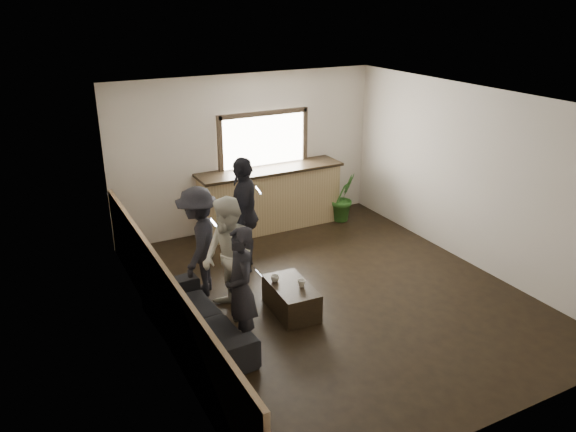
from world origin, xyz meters
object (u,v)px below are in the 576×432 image
sofa (196,318)px  person_d (244,214)px  cup_a (275,278)px  person_b (229,259)px  coffee_table (291,298)px  cup_b (302,283)px  bar_counter (270,195)px  potted_plant (343,197)px  person_a (241,289)px  person_c (199,242)px

sofa → person_d: size_ratio=1.10×
cup_a → person_d: (0.13, 1.31, 0.46)m
sofa → person_b: size_ratio=1.19×
coffee_table → cup_b: bearing=-42.0°
bar_counter → person_d: bar_counter is taller
sofa → potted_plant: 4.57m
cup_a → coffee_table: bearing=-53.2°
coffee_table → person_d: person_d is taller
bar_counter → cup_b: bar_counter is taller
cup_a → sofa: bearing=-170.0°
cup_a → person_a: size_ratio=0.07×
potted_plant → person_a: 4.47m
person_d → bar_counter: bearing=169.2°
cup_b → bar_counter: bearing=71.9°
person_c → sofa: bearing=8.1°
bar_counter → person_a: size_ratio=1.73×
bar_counter → potted_plant: 1.44m
bar_counter → sofa: size_ratio=1.36×
coffee_table → person_d: 1.67m
bar_counter → person_a: (-1.97, -3.25, 0.14)m
cup_b → person_b: person_b is taller
sofa → person_d: (1.34, 1.53, 0.62)m
person_b → person_c: size_ratio=1.04×
coffee_table → cup_a: (-0.15, 0.20, 0.24)m
cup_a → potted_plant: bearing=41.6°
potted_plant → person_d: 2.70m
cup_b → person_a: bearing=-162.2°
coffee_table → potted_plant: size_ratio=0.98×
coffee_table → person_a: (-0.91, -0.42, 0.58)m
cup_a → potted_plant: potted_plant is taller
cup_a → person_b: size_ratio=0.07×
person_c → person_d: bearing=147.2°
person_a → potted_plant: bearing=138.4°
bar_counter → person_c: (-1.97, -1.76, 0.16)m
cup_a → person_b: (-0.61, 0.10, 0.39)m
coffee_table → cup_a: size_ratio=7.89×
person_b → person_d: (0.75, 1.21, 0.08)m
bar_counter → potted_plant: (1.39, -0.31, -0.18)m
cup_b → sofa: bearing=176.9°
coffee_table → potted_plant: (2.45, 2.51, 0.26)m
cup_a → person_a: 1.04m
sofa → person_a: size_ratio=1.27×
coffee_table → person_d: (-0.02, 1.51, 0.71)m
cup_a → cup_b: size_ratio=1.09×
sofa → cup_b: sofa is taller
cup_b → coffee_table: bearing=138.0°
person_c → person_d: person_d is taller
cup_b → person_d: bearing=94.3°
coffee_table → potted_plant: potted_plant is taller
cup_b → person_b: bearing=155.5°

